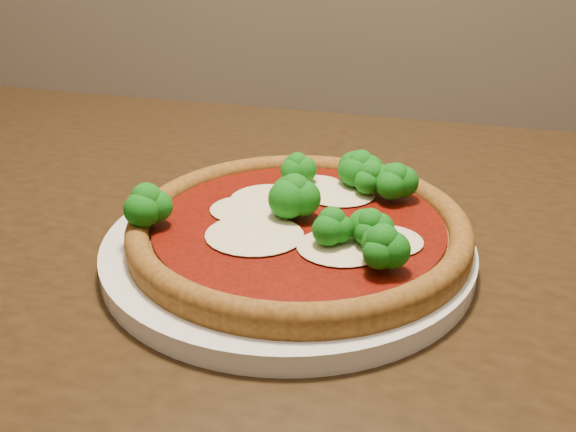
# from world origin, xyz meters

# --- Properties ---
(dining_table) EXTENTS (1.31, 0.89, 0.75)m
(dining_table) POSITION_xyz_m (-0.15, 0.22, 0.64)
(dining_table) COLOR black
(dining_table) RESTS_ON floor
(plate) EXTENTS (0.32, 0.32, 0.02)m
(plate) POSITION_xyz_m (-0.15, 0.15, 0.76)
(plate) COLOR silver
(plate) RESTS_ON dining_table
(pizza) EXTENTS (0.30, 0.30, 0.06)m
(pizza) POSITION_xyz_m (-0.14, 0.16, 0.78)
(pizza) COLOR brown
(pizza) RESTS_ON plate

